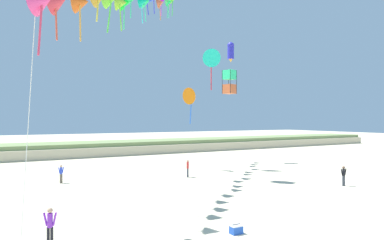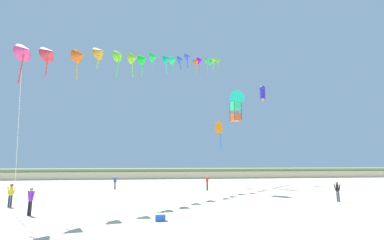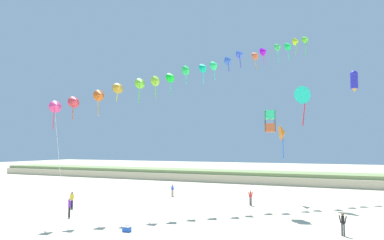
% 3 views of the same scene
% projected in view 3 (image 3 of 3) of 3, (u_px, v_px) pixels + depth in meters
% --- Properties ---
extents(ground_plane, '(240.00, 240.00, 0.00)m').
position_uv_depth(ground_plane, '(126.00, 240.00, 23.01)').
color(ground_plane, beige).
extents(dune_ridge, '(120.00, 8.63, 1.94)m').
position_uv_depth(dune_ridge, '(262.00, 177.00, 61.12)').
color(dune_ridge, beige).
rests_on(dune_ridge, ground).
extents(person_near_left, '(0.58, 0.23, 1.66)m').
position_uv_depth(person_near_left, '(72.00, 199.00, 34.95)').
color(person_near_left, '#282D4C').
rests_on(person_near_left, ground).
extents(person_near_right, '(0.56, 0.34, 1.68)m').
position_uv_depth(person_near_right, '(69.00, 206.00, 30.74)').
color(person_near_right, black).
rests_on(person_near_right, ground).
extents(person_mid_center, '(0.56, 0.22, 1.61)m').
position_uv_depth(person_mid_center, '(343.00, 223.00, 24.08)').
color(person_mid_center, '#474C56').
rests_on(person_mid_center, ground).
extents(person_far_left, '(0.52, 0.30, 1.55)m').
position_uv_depth(person_far_left, '(172.00, 189.00, 43.48)').
color(person_far_left, '#726656').
rests_on(person_far_left, ground).
extents(person_far_right, '(0.47, 0.45, 1.64)m').
position_uv_depth(person_far_right, '(251.00, 197.00, 36.71)').
color(person_far_right, '#474C56').
rests_on(person_far_right, ground).
extents(kite_banner_string, '(20.20, 28.83, 22.20)m').
position_uv_depth(kite_banner_string, '(210.00, 65.00, 39.49)').
color(kite_banner_string, '#F0408A').
extents(large_kite_low_lead, '(2.29, 1.77, 4.71)m').
position_uv_depth(large_kite_low_lead, '(304.00, 95.00, 39.37)').
color(large_kite_low_lead, '#1ADDB9').
extents(large_kite_mid_trail, '(1.18, 1.18, 2.12)m').
position_uv_depth(large_kite_mid_trail, '(270.00, 121.00, 33.68)').
color(large_kite_mid_trail, '#D56033').
extents(large_kite_high_solo, '(1.23, 1.23, 2.62)m').
position_uv_depth(large_kite_high_solo, '(354.00, 80.00, 40.81)').
color(large_kite_high_solo, '#2E2DBF').
extents(large_kite_outer_drift, '(1.41, 2.02, 4.01)m').
position_uv_depth(large_kite_outer_drift, '(283.00, 133.00, 40.24)').
color(large_kite_outer_drift, orange).
extents(beach_cooler, '(0.58, 0.41, 0.46)m').
position_uv_depth(beach_cooler, '(127.00, 229.00, 25.25)').
color(beach_cooler, blue).
rests_on(beach_cooler, ground).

